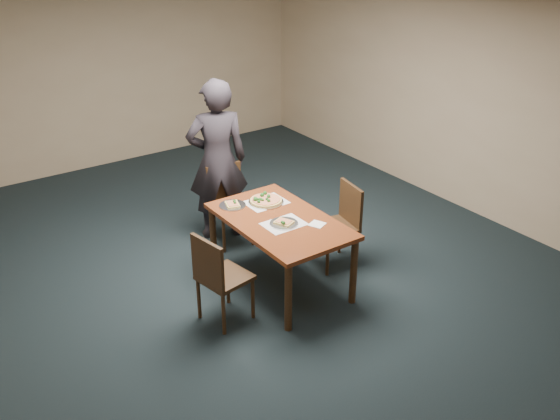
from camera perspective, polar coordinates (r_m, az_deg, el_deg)
ground at (r=6.74m, az=-1.25°, el=-5.69°), size 8.00×8.00×0.00m
room_shell at (r=6.01m, az=-1.41°, el=8.56°), size 8.00×8.00×8.00m
dining_table at (r=6.22m, az=-0.00°, el=-1.59°), size 0.90×1.50×0.75m
chair_far at (r=7.18m, az=-4.76°, el=0.99°), size 0.47×0.47×0.91m
chair_left at (r=5.75m, az=-5.68°, el=-5.89°), size 0.49×0.49×0.91m
chair_right at (r=6.71m, az=5.62°, el=-0.93°), size 0.48×0.48×0.91m
diner at (r=7.13m, az=-5.75°, el=4.54°), size 0.80×0.66×1.89m
placemat_main at (r=6.53m, az=-1.28°, el=0.71°), size 0.42×0.32×0.00m
placemat_near at (r=6.08m, az=0.35°, el=-1.28°), size 0.40×0.30×0.00m
pizza_pan at (r=6.52m, az=-1.34°, el=0.90°), size 0.37×0.37×0.07m
slice_plate_near at (r=6.08m, az=0.35°, el=-1.18°), size 0.28×0.28×0.06m
slice_plate_far at (r=6.47m, az=-4.36°, el=0.48°), size 0.28×0.28×0.06m
napkin at (r=6.09m, az=3.42°, el=-1.31°), size 0.18×0.18×0.01m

